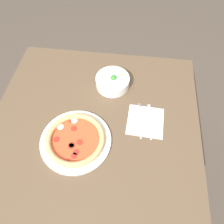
% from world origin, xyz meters
% --- Properties ---
extents(ground_plane, '(8.00, 8.00, 0.00)m').
position_xyz_m(ground_plane, '(0.00, 0.00, 0.00)').
color(ground_plane, '#4C4238').
extents(dining_table, '(1.00, 1.01, 0.75)m').
position_xyz_m(dining_table, '(0.00, 0.00, 0.64)').
color(dining_table, brown).
rests_on(dining_table, ground_plane).
extents(pizza, '(0.32, 0.32, 0.04)m').
position_xyz_m(pizza, '(-0.07, -0.10, 0.77)').
color(pizza, white).
rests_on(pizza, dining_table).
extents(bowl, '(0.18, 0.18, 0.07)m').
position_xyz_m(bowl, '(0.06, 0.26, 0.79)').
color(bowl, white).
rests_on(bowl, dining_table).
extents(napkin, '(0.18, 0.18, 0.00)m').
position_xyz_m(napkin, '(0.24, 0.05, 0.75)').
color(napkin, white).
rests_on(napkin, dining_table).
extents(fork, '(0.03, 0.20, 0.00)m').
position_xyz_m(fork, '(0.22, 0.05, 0.76)').
color(fork, silver).
rests_on(fork, napkin).
extents(knife, '(0.03, 0.20, 0.01)m').
position_xyz_m(knife, '(0.26, 0.04, 0.76)').
color(knife, silver).
rests_on(knife, napkin).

